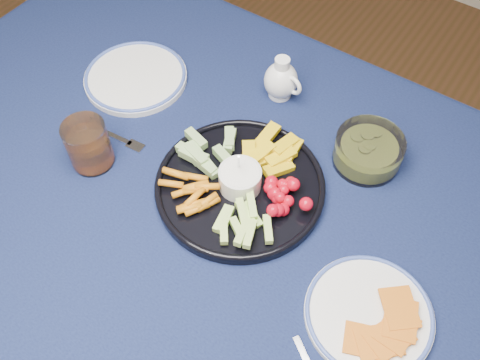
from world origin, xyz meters
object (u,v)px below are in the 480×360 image
Objects in this scene: crudite_platter at (239,183)px; pickle_bowl at (368,152)px; dining_table at (239,250)px; juice_tumbler at (89,147)px; side_plate_extra at (136,77)px; cheese_plate at (369,313)px; creamer_pitcher at (281,80)px.

crudite_platter is 0.26m from pickle_bowl.
crudite_platter reaches higher than dining_table.
juice_tumbler reaches higher than dining_table.
pickle_bowl is 0.54m from side_plate_extra.
dining_table is 0.29m from cheese_plate.
pickle_bowl is 0.54m from juice_tumbler.
side_plate_extra is (-0.29, -0.14, -0.03)m from creamer_pitcher.
crudite_platter is 1.53× the size of cheese_plate.
pickle_bowl is at bearing 65.98° from dining_table.
side_plate_extra is at bearing 163.28° from cheese_plate.
pickle_bowl is 0.33m from cheese_plate.
creamer_pitcher reaches higher than side_plate_extra.
creamer_pitcher is 0.33m from side_plate_extra.
dining_table is at bearing -70.39° from creamer_pitcher.
creamer_pitcher reaches higher than dining_table.
creamer_pitcher is 1.01× the size of juice_tumbler.
pickle_bowl is 0.63× the size of cheese_plate.
dining_table is at bearing 6.48° from juice_tumbler.
pickle_bowl reaches higher than side_plate_extra.
side_plate_extra is at bearing -170.83° from pickle_bowl.
dining_table is 7.27× the size of side_plate_extra.
pickle_bowl is (0.12, 0.27, 0.12)m from dining_table.
crudite_platter reaches higher than creamer_pitcher.
cheese_plate is (0.39, -0.35, -0.03)m from creamer_pitcher.
creamer_pitcher is 0.75× the size of pickle_bowl.
juice_tumbler is at bearing -158.88° from crudite_platter.
juice_tumbler is at bearing -178.29° from cheese_plate.
creamer_pitcher is 0.48× the size of cheese_plate.
dining_table is 0.37m from creamer_pitcher.
pickle_bowl is at bearing -13.95° from creamer_pitcher.
cheese_plate is at bearing -41.91° from creamer_pitcher.
juice_tumbler is (-0.60, -0.02, 0.03)m from cheese_plate.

